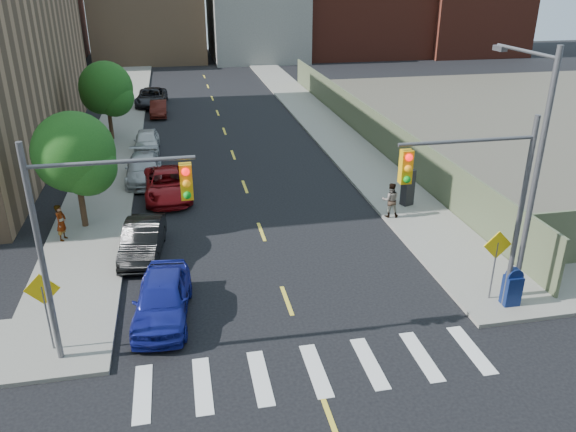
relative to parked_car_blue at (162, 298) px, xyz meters
name	(u,v)px	position (x,y,z in m)	size (l,w,h in m)	color
sidewalk_nw	(126,107)	(-3.35, 33.71, -0.70)	(3.50, 73.00, 0.15)	gray
sidewalk_ne	(298,100)	(12.15, 33.71, -0.70)	(3.50, 73.00, 0.15)	gray
fence_north	(365,122)	(14.00, 20.21, 0.48)	(0.12, 44.00, 2.50)	#586244
gravel_lot	(573,119)	(32.40, 22.21, -0.74)	(36.00, 42.00, 0.06)	#595447
bg_bldg_west	(16,15)	(-17.60, 62.21, 5.23)	(14.00, 18.00, 12.00)	#592319
bg_bldg_midwest	(147,0)	(-1.60, 64.21, 6.73)	(14.00, 16.00, 15.00)	#8C6B4C
bg_bldg_center	(255,19)	(12.40, 62.21, 4.23)	(12.00, 16.00, 10.00)	gray
signal_nw	(93,224)	(-1.59, -1.79, 3.76)	(4.59, 0.30, 7.00)	#59595E
signal_ne	(482,193)	(10.38, -1.79, 3.76)	(4.59, 0.30, 7.00)	#59595E
streetlight_ne	(531,160)	(12.60, -0.89, 4.45)	(0.25, 3.70, 9.00)	#59595E
warn_sign_nw	(44,298)	(-3.40, -1.29, 1.22)	(1.06, 0.06, 2.83)	#59595E
warn_sign_ne	(496,253)	(11.60, -1.29, 1.22)	(1.06, 0.06, 2.83)	#59595E
warn_sign_midwest	(94,161)	(-3.40, 12.21, 1.22)	(1.06, 0.06, 2.83)	#59595E
tree_west_near	(75,157)	(-3.60, 8.25, 2.71)	(3.66, 3.64, 5.52)	#332114
tree_west_far	(106,91)	(-3.60, 23.25, 2.71)	(3.66, 3.64, 5.52)	#332114
parked_car_blue	(162,298)	(0.00, 0.00, 0.00)	(1.82, 4.53, 1.54)	navy
parked_car_black	(143,240)	(-0.83, 4.93, -0.06)	(1.50, 4.31, 1.42)	black
parked_car_red	(167,184)	(0.20, 11.50, -0.06)	(2.37, 5.13, 1.43)	maroon
parked_car_silver	(144,169)	(-1.10, 14.37, -0.06)	(1.98, 4.87, 1.41)	#A7ABAF
parked_car_white	(147,141)	(-1.10, 20.30, -0.09)	(1.61, 4.00, 1.36)	silver
parked_car_maroon	(159,109)	(-0.43, 30.07, -0.15)	(1.32, 3.79, 1.25)	#3C100C
parked_car_grey	(151,97)	(-1.10, 34.15, -0.02)	(2.49, 5.39, 1.50)	black
mailbox	(512,287)	(12.11, -1.79, 0.07)	(0.59, 0.46, 1.44)	#0E1E53
payphone	(408,187)	(12.09, 7.68, 0.30)	(0.55, 0.45, 1.85)	black
pedestrian_west	(61,222)	(-4.35, 6.84, 0.20)	(0.60, 0.40, 1.65)	gray
pedestrian_east	(391,200)	(10.70, 6.41, 0.23)	(0.83, 0.65, 1.71)	gray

